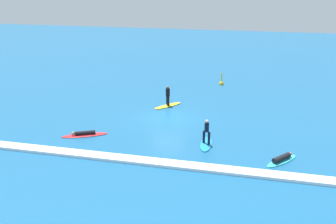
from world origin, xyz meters
TOP-DOWN VIEW (x-y plane):
  - ground_plane at (0.00, 0.00)m, footprint 120.00×120.00m
  - surfer_on_yellow_board at (-0.77, 3.01)m, footprint 2.27×2.86m
  - surfer_on_blue_board at (3.79, -4.61)m, footprint 0.91×2.56m
  - surfer_on_red_board at (-4.84, -5.10)m, footprint 3.20×2.15m
  - surfer_on_teal_board at (8.64, -6.05)m, footprint 2.17×2.55m
  - marker_buoy at (2.91, 11.67)m, footprint 0.47×0.47m
  - wave_crest at (0.00, -8.21)m, footprint 24.13×0.90m

SIDE VIEW (x-z plane):
  - ground_plane at x=0.00m, z-range 0.00..0.00m
  - wave_crest at x=0.00m, z-range 0.00..0.18m
  - surfer_on_red_board at x=-4.84m, z-range -0.07..0.29m
  - surfer_on_teal_board at x=8.64m, z-range -0.05..0.37m
  - marker_buoy at x=2.91m, z-range -0.49..0.87m
  - surfer_on_blue_board at x=3.79m, z-range -0.49..1.29m
  - surfer_on_yellow_board at x=-0.77m, z-range -0.45..1.39m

